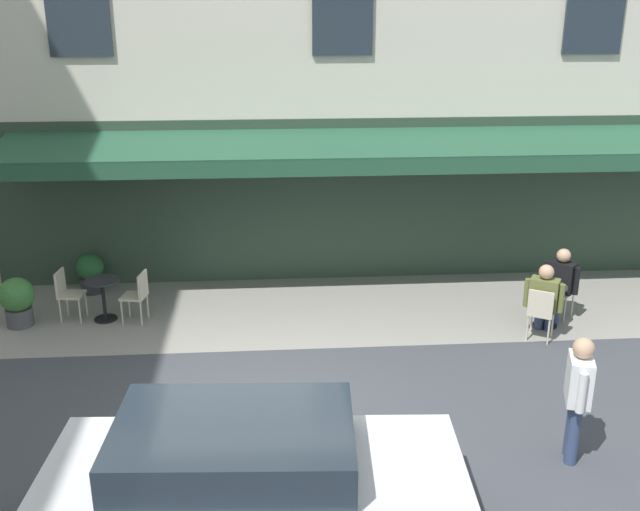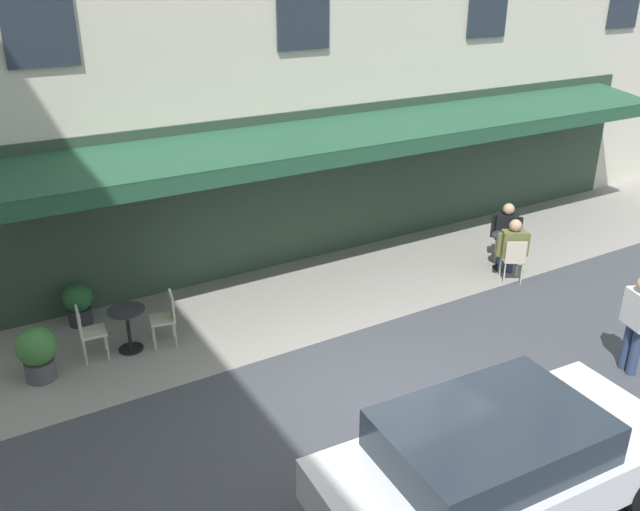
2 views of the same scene
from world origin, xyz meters
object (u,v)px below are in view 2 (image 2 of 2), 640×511
Objects in this scene: walking_pedestrian_in_white at (638,317)px; cafe_chair_cream_back_row at (514,257)px; cafe_table_mid_terrace at (128,324)px; potted_plant_entrance_left at (37,352)px; seated_patron_in_olive at (512,246)px; potted_plant_under_sign at (78,303)px; cafe_chair_cream_kerbside at (167,314)px; cafe_chair_cream_under_awning at (505,233)px; cafe_chair_cream_facing_street at (87,329)px; cafe_table_near_entrance at (506,247)px; seated_companion_in_black at (506,231)px; parked_car_white at (497,460)px.

cafe_chair_cream_back_row is at bearing -103.51° from walking_pedestrian_in_white.
potted_plant_entrance_left is at bearing 5.42° from cafe_table_mid_terrace.
potted_plant_under_sign is at bearing -17.38° from seated_patron_in_olive.
cafe_chair_cream_kerbside is at bearing -10.49° from cafe_chair_cream_back_row.
seated_patron_in_olive reaches higher than potted_plant_entrance_left.
potted_plant_entrance_left is (9.47, -0.23, -0.07)m from cafe_chair_cream_under_awning.
cafe_table_mid_terrace is at bearing 174.55° from cafe_chair_cream_facing_street.
cafe_chair_cream_kerbside is (6.99, -0.69, 0.06)m from cafe_table_near_entrance.
seated_companion_in_black is at bearing -126.33° from cafe_chair_cream_back_row.
potted_plant_under_sign is at bearing -65.46° from parked_car_white.
parked_car_white is at bearing 44.05° from seated_companion_in_black.
parked_car_white is at bearing 44.10° from cafe_chair_cream_under_awning.
cafe_chair_cream_back_row reaches higher than potted_plant_entrance_left.
cafe_chair_cream_under_awning is 8.69m from cafe_chair_cream_facing_street.
walking_pedestrian_in_white reaches higher than cafe_chair_cream_facing_street.
cafe_chair_cream_kerbside reaches higher than cafe_table_mid_terrace.
seated_companion_in_black is (-7.29, 0.39, 0.14)m from cafe_chair_cream_kerbside.
cafe_table_near_entrance is 0.63m from cafe_chair_cream_back_row.
seated_patron_in_olive is (-0.11, -0.18, 0.14)m from cafe_chair_cream_back_row.
cafe_table_mid_terrace is at bearing -6.09° from cafe_table_near_entrance.
parked_car_white is (-3.15, 6.91, 0.29)m from potted_plant_under_sign.
cafe_chair_cream_kerbside is at bearing 169.15° from cafe_table_mid_terrace.
potted_plant_under_sign is (7.02, -5.88, -0.53)m from walking_pedestrian_in_white.
cafe_chair_cream_back_row is 0.71× the size of seated_patron_in_olive.
parked_car_white is (-2.64, 5.60, 0.22)m from cafe_table_mid_terrace.
cafe_table_near_entrance is 0.59× the size of seated_patron_in_olive.
cafe_chair_cream_kerbside is 2.04m from potted_plant_entrance_left.
cafe_chair_cream_facing_street reaches higher than cafe_table_near_entrance.
cafe_chair_cream_back_row is 1.21× the size of cafe_table_mid_terrace.
cafe_chair_cream_under_awning is 1.04× the size of potted_plant_entrance_left.
cafe_chair_cream_facing_street is 6.54m from parked_car_white.
cafe_table_mid_terrace is (7.29, -1.35, -0.06)m from cafe_chair_cream_back_row.
cafe_table_mid_terrace is at bearing -3.71° from seated_companion_in_black.
cafe_table_mid_terrace is 0.59× the size of seated_companion_in_black.
seated_companion_in_black is 1.65× the size of potted_plant_under_sign.
potted_plant_under_sign is (1.13, -1.42, -0.13)m from cafe_chair_cream_kerbside.
potted_plant_under_sign is at bearing -51.53° from cafe_chair_cream_kerbside.
cafe_chair_cream_back_row is at bearing 52.32° from cafe_chair_cream_under_awning.
cafe_table_mid_terrace is at bearing -2.56° from cafe_chair_cream_under_awning.
cafe_chair_cream_facing_street is (8.68, -0.42, 0.00)m from cafe_chair_cream_under_awning.
cafe_chair_cream_facing_street is 8.53m from walking_pedestrian_in_white.
cafe_chair_cream_under_awning is at bearing 177.44° from cafe_table_mid_terrace.
walking_pedestrian_in_white is at bearing 76.49° from cafe_chair_cream_back_row.
seated_patron_in_olive is (0.66, 0.81, 0.14)m from cafe_chair_cream_under_awning.
potted_plant_under_sign reaches higher than cafe_table_mid_terrace.
walking_pedestrian_in_white is (1.54, 4.22, 0.40)m from cafe_chair_cream_under_awning.
cafe_table_mid_terrace is at bearing -8.99° from seated_patron_in_olive.
walking_pedestrian_in_white reaches higher than seated_patron_in_olive.
walking_pedestrian_in_white reaches higher than potted_plant_entrance_left.
walking_pedestrian_in_white is at bearing 69.91° from cafe_chair_cream_under_awning.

